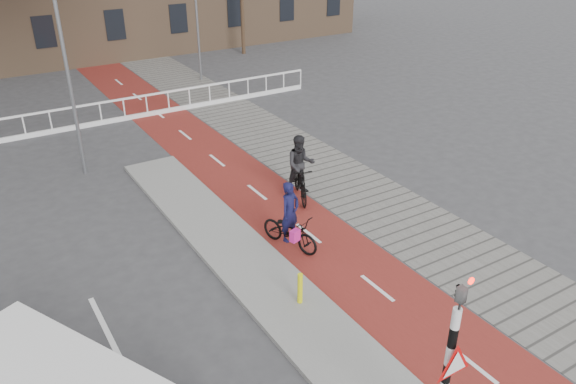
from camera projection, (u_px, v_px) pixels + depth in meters
ground at (384, 363)px, 11.34m from camera, size 120.00×120.00×0.00m
bike_lane at (229, 170)px, 19.61m from camera, size 2.50×60.00×0.01m
sidewalk at (297, 154)px, 20.93m from camera, size 3.00×60.00×0.01m
curb_island at (257, 273)px, 14.01m from camera, size 1.80×16.00×0.12m
traffic_signal at (450, 362)px, 8.62m from camera, size 0.80×0.80×3.68m
bollard at (300, 288)px, 12.72m from camera, size 0.12×0.12×0.77m
cyclist_near at (290, 226)px, 14.92m from camera, size 1.18×1.94×1.92m
cyclist_far at (300, 173)px, 17.33m from camera, size 1.26×2.04×2.10m
streetlight_near at (66, 63)px, 17.72m from camera, size 0.12×0.12×7.63m
streetlight_right at (196, 0)px, 28.06m from camera, size 0.12×0.12×8.12m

